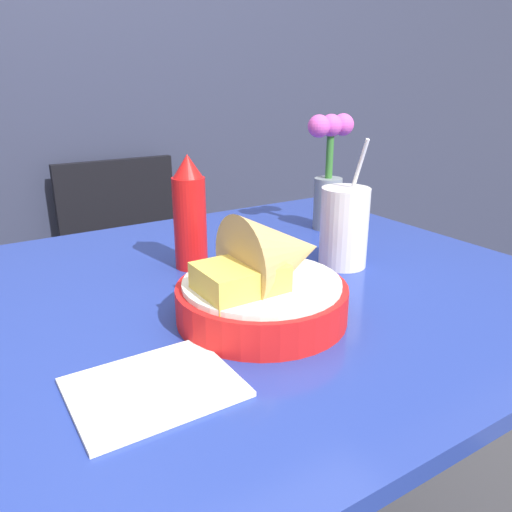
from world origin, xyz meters
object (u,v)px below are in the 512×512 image
chair_far_window (131,265)px  food_basket (267,281)px  ketchup_bottle (190,214)px  drink_cup (344,230)px  flower_vase (329,171)px

chair_far_window → food_basket: bearing=-97.0°
chair_far_window → ketchup_bottle: size_ratio=4.14×
drink_cup → chair_far_window: bearing=96.7°
food_basket → ketchup_bottle: size_ratio=1.19×
food_basket → drink_cup: bearing=23.8°
chair_far_window → drink_cup: drink_cup is taller
chair_far_window → food_basket: (-0.13, -1.02, 0.33)m
chair_far_window → flower_vase: flower_vase is taller
food_basket → drink_cup: size_ratio=1.05×
food_basket → ketchup_bottle: ketchup_bottle is taller
chair_far_window → drink_cup: size_ratio=3.66×
ketchup_bottle → drink_cup: drink_cup is taller
ketchup_bottle → drink_cup: 0.28m
drink_cup → flower_vase: (0.13, 0.20, 0.06)m
ketchup_bottle → flower_vase: 0.38m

